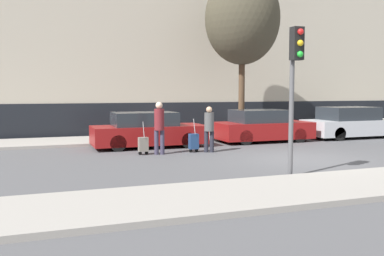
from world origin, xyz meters
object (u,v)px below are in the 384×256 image
object	(u,v)px
trolley_left	(143,144)
pedestrian_right	(209,127)
trolley_right	(194,141)
pedestrian_left	(159,125)
bare_tree_near_crossing	(242,19)
parked_car_0	(148,131)
parked_car_1	(262,127)
parked_car_2	(350,123)
traffic_light	(295,71)

from	to	relation	value
trolley_left	pedestrian_right	bearing A→B (deg)	-4.82
trolley_right	pedestrian_left	bearing A→B (deg)	-175.54
pedestrian_right	bare_tree_near_crossing	size ratio (longest dim) A/B	0.22
pedestrian_left	pedestrian_right	bearing A→B (deg)	9.63
parked_car_0	pedestrian_right	xyz separation A→B (m)	(1.71, -2.07, 0.28)
parked_car_1	pedestrian_right	bearing A→B (deg)	-146.66
parked_car_2	pedestrian_left	world-z (taller)	pedestrian_left
traffic_light	pedestrian_right	bearing A→B (deg)	93.16
parked_car_0	parked_car_1	size ratio (longest dim) A/B	1.06
trolley_left	parked_car_0	bearing A→B (deg)	71.30
parked_car_1	traffic_light	xyz separation A→B (m)	(-3.12, -7.09, 2.01)
parked_car_1	pedestrian_left	bearing A→B (deg)	-157.56
parked_car_2	traffic_light	xyz separation A→B (m)	(-7.76, -7.05, 1.99)
parked_car_0	trolley_left	size ratio (longest dim) A/B	3.81
parked_car_0	parked_car_2	distance (m)	9.74
parked_car_0	pedestrian_left	xyz separation A→B (m)	(-0.10, -1.99, 0.39)
parked_car_2	parked_car_1	bearing A→B (deg)	179.43
pedestrian_right	trolley_left	bearing A→B (deg)	-165.38
traffic_light	parked_car_1	bearing A→B (deg)	66.27
pedestrian_left	bare_tree_near_crossing	distance (m)	7.53
pedestrian_right	trolley_right	xyz separation A→B (m)	(-0.52, 0.18, -0.53)
trolley_left	bare_tree_near_crossing	xyz separation A→B (m)	(5.47, 3.51, 5.06)
bare_tree_near_crossing	parked_car_2	bearing A→B (deg)	-17.26
parked_car_2	trolley_right	size ratio (longest dim) A/B	3.70
parked_car_0	traffic_light	distance (m)	7.49
parked_car_1	bare_tree_near_crossing	bearing A→B (deg)	99.97
pedestrian_right	parked_car_0	bearing A→B (deg)	148.95
parked_car_0	bare_tree_near_crossing	world-z (taller)	bare_tree_near_crossing
parked_car_2	trolley_right	xyz separation A→B (m)	(-8.55, -2.00, -0.28)
trolley_right	bare_tree_near_crossing	bearing A→B (deg)	44.01
traffic_light	bare_tree_near_crossing	size ratio (longest dim) A/B	0.50
trolley_left	trolley_right	world-z (taller)	trolley_right
trolley_left	trolley_right	bearing A→B (deg)	-0.48
pedestrian_right	traffic_light	distance (m)	5.17
pedestrian_left	traffic_light	xyz separation A→B (m)	(2.08, -4.95, 1.62)
parked_car_1	pedestrian_right	size ratio (longest dim) A/B	2.53
pedestrian_right	traffic_light	size ratio (longest dim) A/B	0.44
pedestrian_left	trolley_left	world-z (taller)	pedestrian_left
parked_car_0	trolley_right	distance (m)	2.25
parked_car_2	pedestrian_right	size ratio (longest dim) A/B	2.73
parked_car_1	bare_tree_near_crossing	xyz separation A→B (m)	(-0.26, 1.48, 4.77)
parked_car_2	pedestrian_right	distance (m)	8.32
parked_car_1	bare_tree_near_crossing	distance (m)	5.00
parked_car_2	traffic_light	distance (m)	10.67
pedestrian_left	traffic_light	bearing A→B (deg)	-54.99
parked_car_0	traffic_light	bearing A→B (deg)	-74.08
parked_car_2	pedestrian_right	xyz separation A→B (m)	(-8.03, -2.18, 0.25)
parked_car_2	trolley_left	xyz separation A→B (m)	(-10.37, -1.98, -0.31)
parked_car_0	bare_tree_near_crossing	distance (m)	6.99
trolley_left	bare_tree_near_crossing	world-z (taller)	bare_tree_near_crossing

